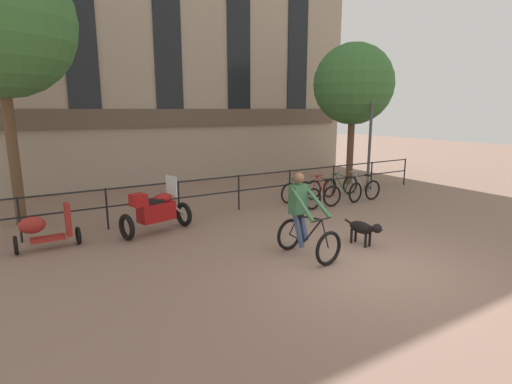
% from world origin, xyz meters
% --- Properties ---
extents(ground_plane, '(60.00, 60.00, 0.00)m').
position_xyz_m(ground_plane, '(0.00, 0.00, 0.00)').
color(ground_plane, '#846656').
extents(canal_railing, '(15.05, 0.05, 1.05)m').
position_xyz_m(canal_railing, '(-0.00, 5.20, 0.71)').
color(canal_railing, black).
rests_on(canal_railing, ground_plane).
extents(building_facade, '(18.00, 0.72, 10.06)m').
position_xyz_m(building_facade, '(0.00, 10.99, 5.01)').
color(building_facade, gray).
rests_on(building_facade, ground_plane).
extents(cyclist_with_bike, '(0.79, 1.23, 1.70)m').
position_xyz_m(cyclist_with_bike, '(-0.74, 1.22, 0.76)').
color(cyclist_with_bike, black).
rests_on(cyclist_with_bike, ground_plane).
extents(dog, '(0.29, 1.02, 0.57)m').
position_xyz_m(dog, '(0.76, 0.97, 0.39)').
color(dog, black).
rests_on(dog, ground_plane).
extents(parked_motorcycle, '(1.80, 1.01, 1.35)m').
position_xyz_m(parked_motorcycle, '(-2.81, 4.28, 0.56)').
color(parked_motorcycle, black).
rests_on(parked_motorcycle, ground_plane).
extents(parked_bicycle_near_lamp, '(0.79, 1.18, 0.86)m').
position_xyz_m(parked_bicycle_near_lamp, '(1.81, 4.54, 0.36)').
color(parked_bicycle_near_lamp, black).
rests_on(parked_bicycle_near_lamp, ground_plane).
extents(parked_bicycle_mid_left, '(0.77, 1.17, 0.86)m').
position_xyz_m(parked_bicycle_mid_left, '(2.68, 4.54, 0.36)').
color(parked_bicycle_mid_left, black).
rests_on(parked_bicycle_mid_left, ground_plane).
extents(parked_bicycle_mid_right, '(0.81, 1.19, 0.86)m').
position_xyz_m(parked_bicycle_mid_right, '(3.55, 4.54, 0.36)').
color(parked_bicycle_mid_right, black).
rests_on(parked_bicycle_mid_right, ground_plane).
extents(parked_bicycle_far_end, '(0.69, 1.13, 0.86)m').
position_xyz_m(parked_bicycle_far_end, '(4.42, 4.54, 0.36)').
color(parked_bicycle_far_end, black).
rests_on(parked_bicycle_far_end, ground_plane).
extents(parked_scooter, '(1.29, 0.42, 0.96)m').
position_xyz_m(parked_scooter, '(-5.19, 4.37, 0.46)').
color(parked_scooter, black).
rests_on(parked_scooter, ground_plane).
extents(street_lamp, '(0.28, 0.28, 4.33)m').
position_xyz_m(street_lamp, '(5.44, 5.20, 2.43)').
color(street_lamp, '#424247').
rests_on(street_lamp, ground_plane).
extents(tree_canalside_right, '(3.05, 3.05, 5.41)m').
position_xyz_m(tree_canalside_right, '(5.77, 6.48, 3.86)').
color(tree_canalside_right, brown).
rests_on(tree_canalside_right, ground_plane).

